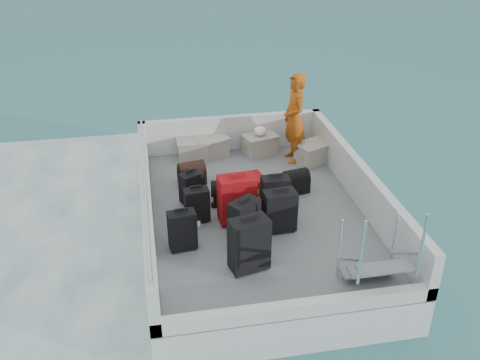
% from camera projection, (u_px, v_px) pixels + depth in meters
% --- Properties ---
extents(ground, '(160.00, 160.00, 0.00)m').
position_uv_depth(ground, '(256.00, 243.00, 8.95)').
color(ground, '#1B5A5F').
rests_on(ground, ground).
extents(ferry_hull, '(3.60, 5.00, 0.60)m').
position_uv_depth(ferry_hull, '(256.00, 228.00, 8.81)').
color(ferry_hull, silver).
rests_on(ferry_hull, ground).
extents(deck, '(3.30, 4.70, 0.02)m').
position_uv_depth(deck, '(257.00, 212.00, 8.66)').
color(deck, slate).
rests_on(deck, ferry_hull).
extents(deck_fittings, '(3.60, 5.00, 0.90)m').
position_uv_depth(deck_fittings, '(283.00, 200.00, 8.26)').
color(deck_fittings, '#BABFBF').
rests_on(deck_fittings, deck).
extents(suitcase_0, '(0.42, 0.27, 0.61)m').
position_uv_depth(suitcase_0, '(182.00, 231.00, 7.62)').
color(suitcase_0, black).
rests_on(suitcase_0, deck).
extents(suitcase_1, '(0.39, 0.25, 0.57)m').
position_uv_depth(suitcase_1, '(197.00, 206.00, 8.28)').
color(suitcase_1, black).
rests_on(suitcase_1, deck).
extents(suitcase_2, '(0.43, 0.37, 0.54)m').
position_uv_depth(suitcase_2, '(192.00, 188.00, 8.79)').
color(suitcase_2, black).
rests_on(suitcase_2, deck).
extents(suitcase_3, '(0.58, 0.42, 0.79)m').
position_uv_depth(suitcase_3, '(249.00, 245.00, 7.17)').
color(suitcase_3, black).
rests_on(suitcase_3, deck).
extents(suitcase_4, '(0.52, 0.47, 0.66)m').
position_uv_depth(suitcase_4, '(244.00, 221.00, 7.82)').
color(suitcase_4, black).
rests_on(suitcase_4, deck).
extents(suitcase_5, '(0.59, 0.38, 0.78)m').
position_uv_depth(suitcase_5, '(237.00, 199.00, 8.23)').
color(suitcase_5, maroon).
rests_on(suitcase_5, deck).
extents(suitcase_6, '(0.50, 0.32, 0.67)m').
position_uv_depth(suitcase_6, '(279.00, 211.00, 8.03)').
color(suitcase_6, black).
rests_on(suitcase_6, deck).
extents(suitcase_7, '(0.44, 0.26, 0.62)m').
position_uv_depth(suitcase_7, '(275.00, 195.00, 8.51)').
color(suitcase_7, black).
rests_on(suitcase_7, deck).
extents(suitcase_8, '(0.77, 0.59, 0.27)m').
position_uv_depth(suitcase_8, '(244.00, 185.00, 9.14)').
color(suitcase_8, maroon).
rests_on(suitcase_8, deck).
extents(duffel_0, '(0.51, 0.40, 0.32)m').
position_uv_depth(duffel_0, '(192.00, 175.00, 9.42)').
color(duffel_0, black).
rests_on(duffel_0, deck).
extents(duffel_1, '(0.52, 0.36, 0.32)m').
position_uv_depth(duffel_1, '(226.00, 195.00, 8.81)').
color(duffel_1, black).
rests_on(duffel_1, deck).
extents(duffel_2, '(0.46, 0.38, 0.32)m').
position_uv_depth(duffel_2, '(296.00, 183.00, 9.16)').
color(duffel_2, black).
rests_on(duffel_2, deck).
extents(crate_0, '(0.58, 0.41, 0.35)m').
position_uv_depth(crate_0, '(193.00, 150.00, 10.29)').
color(crate_0, '#9C9788').
rests_on(crate_0, deck).
extents(crate_1, '(0.67, 0.54, 0.36)m').
position_uv_depth(crate_1, '(212.00, 147.00, 10.40)').
color(crate_1, '#9C9788').
rests_on(crate_1, deck).
extents(crate_2, '(0.69, 0.55, 0.36)m').
position_uv_depth(crate_2, '(260.00, 145.00, 10.48)').
color(crate_2, '#9C9788').
rests_on(crate_2, deck).
extents(crate_3, '(0.73, 0.63, 0.37)m').
position_uv_depth(crate_3, '(313.00, 154.00, 10.13)').
color(crate_3, '#9C9788').
rests_on(crate_3, deck).
extents(yellow_bag, '(0.28, 0.26, 0.22)m').
position_uv_depth(yellow_bag, '(307.00, 146.00, 10.59)').
color(yellow_bag, yellow).
rests_on(yellow_bag, deck).
extents(white_bag, '(0.24, 0.24, 0.18)m').
position_uv_depth(white_bag, '(260.00, 132.00, 10.35)').
color(white_bag, white).
rests_on(white_bag, crate_2).
extents(passenger, '(0.44, 0.65, 1.71)m').
position_uv_depth(passenger, '(294.00, 118.00, 9.90)').
color(passenger, orange).
rests_on(passenger, deck).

